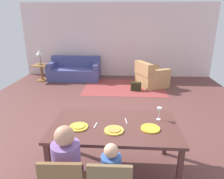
% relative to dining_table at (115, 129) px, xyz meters
% --- Properties ---
extents(ground_plane, '(7.16, 6.60, 0.02)m').
position_rel_dining_table_xyz_m(ground_plane, '(-0.19, 2.11, -0.70)').
color(ground_plane, brown).
extents(back_wall, '(7.16, 0.10, 2.70)m').
position_rel_dining_table_xyz_m(back_wall, '(-0.19, 5.46, 0.66)').
color(back_wall, silver).
rests_on(back_wall, ground_plane).
extents(dining_table, '(1.72, 1.01, 0.76)m').
position_rel_dining_table_xyz_m(dining_table, '(0.00, 0.00, 0.00)').
color(dining_table, '#552E29').
rests_on(dining_table, ground_plane).
extents(plate_near_man, '(0.25, 0.25, 0.02)m').
position_rel_dining_table_xyz_m(plate_near_man, '(-0.47, -0.12, 0.08)').
color(plate_near_man, yellow).
rests_on(plate_near_man, dining_table).
extents(pizza_near_man, '(0.17, 0.17, 0.01)m').
position_rel_dining_table_xyz_m(pizza_near_man, '(-0.47, -0.12, 0.09)').
color(pizza_near_man, gold).
rests_on(pizza_near_man, plate_near_man).
extents(plate_near_child, '(0.25, 0.25, 0.02)m').
position_rel_dining_table_xyz_m(plate_near_child, '(0.00, -0.18, 0.08)').
color(plate_near_child, yellow).
rests_on(plate_near_child, dining_table).
extents(pizza_near_child, '(0.17, 0.17, 0.01)m').
position_rel_dining_table_xyz_m(pizza_near_child, '(0.00, -0.18, 0.09)').
color(pizza_near_child, gold).
rests_on(pizza_near_child, plate_near_child).
extents(plate_near_woman, '(0.25, 0.25, 0.02)m').
position_rel_dining_table_xyz_m(plate_near_woman, '(0.47, -0.10, 0.08)').
color(plate_near_woman, yellow).
rests_on(plate_near_woman, dining_table).
extents(wine_glass, '(0.07, 0.07, 0.19)m').
position_rel_dining_table_xyz_m(wine_glass, '(0.62, 0.18, 0.20)').
color(wine_glass, silver).
rests_on(wine_glass, dining_table).
extents(fork, '(0.04, 0.15, 0.01)m').
position_rel_dining_table_xyz_m(fork, '(-0.26, -0.05, 0.07)').
color(fork, silver).
rests_on(fork, dining_table).
extents(knife, '(0.04, 0.17, 0.01)m').
position_rel_dining_table_xyz_m(knife, '(0.15, 0.10, 0.07)').
color(knife, silver).
rests_on(knife, dining_table).
extents(person_man, '(0.30, 0.41, 1.11)m').
position_rel_dining_table_xyz_m(person_man, '(-0.47, -0.69, -0.18)').
color(person_man, '#35334F').
rests_on(person_man, ground_plane).
extents(area_rug, '(2.60, 1.80, 0.01)m').
position_rel_dining_table_xyz_m(area_rug, '(0.12, 3.96, -0.69)').
color(area_rug, '#963B3A').
rests_on(area_rug, ground_plane).
extents(couch, '(1.84, 0.86, 0.82)m').
position_rel_dining_table_xyz_m(couch, '(-1.72, 4.82, -0.39)').
color(couch, '#484E8A').
rests_on(couch, ground_plane).
extents(armchair, '(1.15, 1.14, 0.82)m').
position_rel_dining_table_xyz_m(armchair, '(0.98, 4.13, -0.37)').
color(armchair, tan).
rests_on(armchair, ground_plane).
extents(side_table, '(0.56, 0.56, 0.58)m').
position_rel_dining_table_xyz_m(side_table, '(-2.87, 4.56, -0.31)').
color(side_table, olive).
rests_on(side_table, ground_plane).
extents(table_lamp, '(0.26, 0.26, 0.54)m').
position_rel_dining_table_xyz_m(table_lamp, '(-2.87, 4.56, 0.32)').
color(table_lamp, brown).
rests_on(table_lamp, side_table).
extents(handbag, '(0.32, 0.16, 0.26)m').
position_rel_dining_table_xyz_m(handbag, '(0.48, 3.66, -0.56)').
color(handbag, '#272916').
rests_on(handbag, ground_plane).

